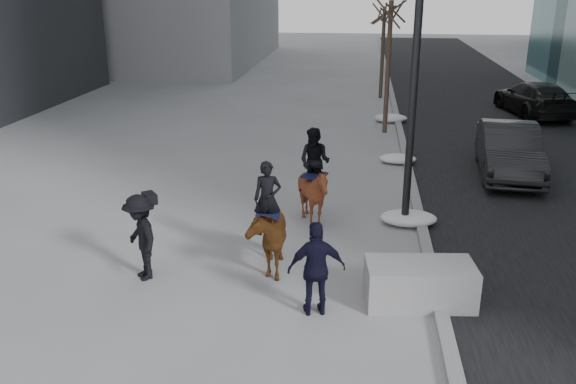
# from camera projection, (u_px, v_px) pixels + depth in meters

# --- Properties ---
(ground) EXTENTS (120.00, 120.00, 0.00)m
(ground) POSITION_uv_depth(u_px,v_px,m) (281.00, 283.00, 12.03)
(ground) COLOR gray
(ground) RESTS_ON ground
(road) EXTENTS (8.00, 90.00, 0.01)m
(road) POSITION_uv_depth(u_px,v_px,m) (524.00, 157.00, 20.61)
(road) COLOR black
(road) RESTS_ON ground
(curb) EXTENTS (0.25, 90.00, 0.12)m
(curb) POSITION_uv_depth(u_px,v_px,m) (405.00, 151.00, 21.04)
(curb) COLOR gray
(curb) RESTS_ON ground
(planter) EXTENTS (2.06, 1.18, 0.79)m
(planter) POSITION_uv_depth(u_px,v_px,m) (420.00, 284.00, 11.19)
(planter) COLOR gray
(planter) RESTS_ON ground
(car_near) EXTENTS (2.07, 4.84, 1.55)m
(car_near) POSITION_uv_depth(u_px,v_px,m) (509.00, 150.00, 18.49)
(car_near) COLOR black
(car_near) RESTS_ON ground
(car_far) EXTENTS (2.88, 5.38, 1.48)m
(car_far) POSITION_uv_depth(u_px,v_px,m) (534.00, 98.00, 26.76)
(car_far) COLOR black
(car_far) RESTS_ON ground
(tree_near) EXTENTS (1.20, 1.20, 5.52)m
(tree_near) POSITION_uv_depth(u_px,v_px,m) (388.00, 61.00, 23.02)
(tree_near) COLOR #3A2922
(tree_near) RESTS_ON ground
(tree_far) EXTENTS (1.20, 1.20, 4.95)m
(tree_far) POSITION_uv_depth(u_px,v_px,m) (383.00, 48.00, 30.09)
(tree_far) COLOR #33251E
(tree_far) RESTS_ON ground
(mounted_left) EXTENTS (1.02, 1.84, 2.26)m
(mounted_left) POSITION_uv_depth(u_px,v_px,m) (267.00, 231.00, 12.41)
(mounted_left) COLOR #512810
(mounted_left) RESTS_ON ground
(mounted_right) EXTENTS (1.66, 1.76, 2.38)m
(mounted_right) POSITION_uv_depth(u_px,v_px,m) (314.00, 187.00, 14.62)
(mounted_right) COLOR #502010
(mounted_right) RESTS_ON ground
(feeder) EXTENTS (1.10, 0.97, 1.75)m
(feeder) POSITION_uv_depth(u_px,v_px,m) (317.00, 269.00, 10.68)
(feeder) COLOR black
(feeder) RESTS_ON ground
(camera_crew) EXTENTS (1.20, 1.30, 1.75)m
(camera_crew) POSITION_uv_depth(u_px,v_px,m) (141.00, 237.00, 11.98)
(camera_crew) COLOR black
(camera_crew) RESTS_ON ground
(lamppost) EXTENTS (0.25, 2.50, 9.09)m
(lamppost) POSITION_uv_depth(u_px,v_px,m) (418.00, 12.00, 13.36)
(lamppost) COLOR black
(lamppost) RESTS_ON ground
(snow_piles) EXTENTS (1.38, 12.33, 0.35)m
(snow_piles) POSITION_uv_depth(u_px,v_px,m) (397.00, 155.00, 20.17)
(snow_piles) COLOR silver
(snow_piles) RESTS_ON ground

